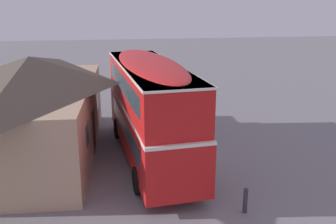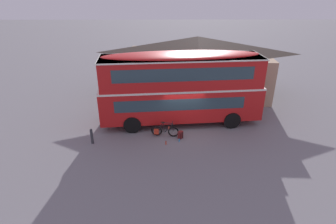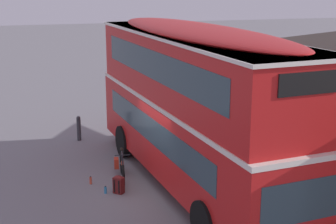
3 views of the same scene
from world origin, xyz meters
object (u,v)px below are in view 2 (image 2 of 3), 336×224
(backpack_on_ground, at_px, (180,134))
(water_bottle_blue_sports, at_px, (179,140))
(double_decker_bus, at_px, (181,85))
(water_bottle_red_squeeze, at_px, (166,143))
(kerb_bollard, at_px, (92,136))
(touring_bicycle, at_px, (164,131))

(backpack_on_ground, xyz_separation_m, water_bottle_blue_sports, (-0.09, -0.38, -0.17))
(backpack_on_ground, distance_m, water_bottle_blue_sports, 0.42)
(double_decker_bus, bearing_deg, water_bottle_red_squeeze, -108.82)
(backpack_on_ground, height_order, kerb_bollard, kerb_bollard)
(kerb_bollard, bearing_deg, water_bottle_blue_sports, 1.47)
(water_bottle_red_squeeze, bearing_deg, water_bottle_blue_sports, 21.48)
(double_decker_bus, distance_m, kerb_bollard, 6.40)
(touring_bicycle, distance_m, kerb_bollard, 4.32)
(kerb_bollard, bearing_deg, backpack_on_ground, 5.52)
(water_bottle_red_squeeze, distance_m, water_bottle_blue_sports, 0.86)
(touring_bicycle, xyz_separation_m, kerb_bollard, (-4.25, -0.80, 0.13))
(double_decker_bus, relative_size, water_bottle_red_squeeze, 43.01)
(water_bottle_blue_sports, xyz_separation_m, kerb_bollard, (-5.17, -0.13, 0.39))
(double_decker_bus, height_order, backpack_on_ground, double_decker_bus)
(water_bottle_blue_sports, bearing_deg, backpack_on_ground, 77.08)
(double_decker_bus, bearing_deg, backpack_on_ground, -92.88)
(water_bottle_red_squeeze, height_order, water_bottle_blue_sports, water_bottle_red_squeeze)
(backpack_on_ground, height_order, water_bottle_blue_sports, backpack_on_ground)
(backpack_on_ground, xyz_separation_m, kerb_bollard, (-5.25, -0.51, 0.22))
(touring_bicycle, height_order, kerb_bollard, touring_bicycle)
(kerb_bollard, bearing_deg, touring_bicycle, 10.65)
(touring_bicycle, xyz_separation_m, water_bottle_red_squeeze, (0.12, -0.98, -0.25))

